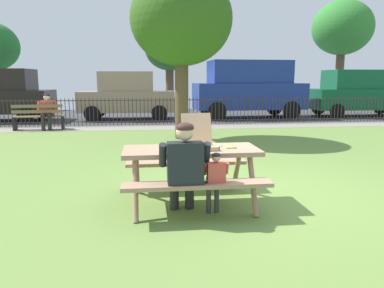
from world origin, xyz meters
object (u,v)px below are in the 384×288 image
(parked_car_far_right, at_px, (361,92))
(person_on_park_bench, at_px, (47,110))
(pizza_slice_on_table, at_px, (229,147))
(tree_midground_left, at_px, (181,21))
(child_at_table, at_px, (215,178))
(far_tree_center, at_px, (342,29))
(adult_at_table, at_px, (184,166))
(picnic_table_foreground, at_px, (191,161))
(parked_car_right, at_px, (249,88))
(park_bench_left, at_px, (39,117))
(pizza_box_open, at_px, (199,142))
(far_tree_midleft, at_px, (169,49))
(parked_car_center, at_px, (127,95))

(parked_car_far_right, bearing_deg, person_on_park_bench, -167.36)
(pizza_slice_on_table, xyz_separation_m, tree_midground_left, (-0.10, 5.58, 2.47))
(child_at_table, relative_size, far_tree_center, 0.13)
(adult_at_table, distance_m, child_at_table, 0.40)
(picnic_table_foreground, bearing_deg, parked_car_far_right, 50.17)
(adult_at_table, relative_size, parked_car_right, 0.25)
(person_on_park_bench, distance_m, far_tree_center, 18.74)
(person_on_park_bench, height_order, tree_midground_left, tree_midground_left)
(pizza_slice_on_table, relative_size, park_bench_left, 0.17)
(pizza_box_open, height_order, pizza_slice_on_table, pizza_box_open)
(parked_car_far_right, relative_size, far_tree_midleft, 0.96)
(tree_midground_left, relative_size, far_tree_center, 0.70)
(pizza_box_open, height_order, parked_car_far_right, parked_car_far_right)
(picnic_table_foreground, height_order, park_bench_left, park_bench_left)
(parked_car_center, bearing_deg, picnic_table_foreground, -82.90)
(parked_car_far_right, height_order, far_tree_midleft, far_tree_midleft)
(child_at_table, bearing_deg, person_on_park_bench, 115.57)
(child_at_table, distance_m, parked_car_right, 12.09)
(pizza_box_open, bearing_deg, far_tree_center, 56.76)
(picnic_table_foreground, distance_m, far_tree_center, 21.57)
(child_at_table, height_order, tree_midground_left, tree_midground_left)
(parked_car_right, bearing_deg, far_tree_midleft, 114.16)
(picnic_table_foreground, xyz_separation_m, person_on_park_bench, (-3.88, 8.04, 0.06))
(picnic_table_foreground, xyz_separation_m, child_at_table, (0.23, -0.53, -0.09))
(parked_car_center, xyz_separation_m, far_tree_center, (13.04, 6.69, 3.76))
(parked_car_center, relative_size, far_tree_center, 0.60)
(pizza_slice_on_table, xyz_separation_m, adult_at_table, (-0.66, -0.52, -0.12))
(tree_midground_left, xyz_separation_m, parked_car_far_right, (8.73, 5.36, -2.15))
(picnic_table_foreground, bearing_deg, person_on_park_bench, 115.73)
(parked_car_far_right, xyz_separation_m, far_tree_center, (2.53, 6.69, 3.68))
(parked_car_right, xyz_separation_m, parked_car_far_right, (5.27, -0.00, -0.21))
(pizza_slice_on_table, relative_size, adult_at_table, 0.23)
(adult_at_table, bearing_deg, far_tree_midleft, 86.79)
(pizza_box_open, height_order, parked_car_center, parked_car_center)
(picnic_table_foreground, distance_m, pizza_slice_on_table, 0.55)
(child_at_table, distance_m, park_bench_left, 9.62)
(pizza_box_open, bearing_deg, park_bench_left, 118.04)
(person_on_park_bench, relative_size, parked_car_center, 0.30)
(child_at_table, relative_size, person_on_park_bench, 0.69)
(parked_car_center, height_order, parked_car_right, parked_car_right)
(pizza_slice_on_table, bearing_deg, pizza_box_open, -178.54)
(far_tree_midleft, xyz_separation_m, far_tree_center, (10.80, -0.00, 1.32))
(pizza_box_open, relative_size, pizza_slice_on_table, 1.93)
(adult_at_table, height_order, far_tree_center, far_tree_center)
(picnic_table_foreground, distance_m, parked_car_center, 11.06)
(child_at_table, distance_m, parked_car_center, 11.62)
(parked_car_right, relative_size, far_tree_center, 0.73)
(parked_car_center, distance_m, far_tree_midleft, 7.46)
(pizza_box_open, bearing_deg, child_at_table, -77.66)
(pizza_box_open, distance_m, far_tree_midleft, 17.85)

